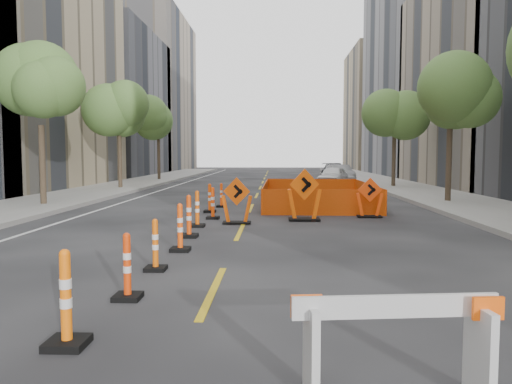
{
  "coord_description": "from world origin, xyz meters",
  "views": [
    {
      "loc": [
        0.98,
        -9.7,
        2.16
      ],
      "look_at": [
        0.44,
        4.05,
        1.1
      ],
      "focal_mm": 35.0,
      "sensor_mm": 36.0,
      "label": 1
    }
  ],
  "objects_px": {
    "channelizer_0": "(66,298)",
    "channelizer_7": "(210,198)",
    "channelizer_5": "(197,209)",
    "channelizer_6": "(213,203)",
    "parked_car_far": "(335,171)",
    "channelizer_8": "(221,195)",
    "channelizer_4": "(189,216)",
    "chevron_sign_left": "(237,201)",
    "channelizer_1": "(127,266)",
    "chevron_sign_right": "(370,198)",
    "parked_car_mid": "(340,173)",
    "channelizer_2": "(155,245)",
    "barricade_board": "(395,347)",
    "parked_car_near": "(333,176)",
    "channelizer_3": "(180,227)",
    "chevron_sign_center": "(304,195)"
  },
  "relations": [
    {
      "from": "channelizer_0",
      "to": "channelizer_3",
      "type": "xyz_separation_m",
      "value": [
        0.22,
        5.5,
        -0.02
      ]
    },
    {
      "from": "chevron_sign_left",
      "to": "barricade_board",
      "type": "xyz_separation_m",
      "value": [
        2.25,
        -10.92,
        -0.26
      ]
    },
    {
      "from": "channelizer_6",
      "to": "parked_car_near",
      "type": "xyz_separation_m",
      "value": [
        5.89,
        16.97,
        0.14
      ]
    },
    {
      "from": "channelizer_2",
      "to": "chevron_sign_right",
      "type": "bearing_deg",
      "value": 55.71
    },
    {
      "from": "chevron_sign_right",
      "to": "parked_car_far",
      "type": "bearing_deg",
      "value": 83.67
    },
    {
      "from": "channelizer_2",
      "to": "channelizer_6",
      "type": "distance_m",
      "value": 7.34
    },
    {
      "from": "channelizer_0",
      "to": "parked_car_far",
      "type": "bearing_deg",
      "value": 78.92
    },
    {
      "from": "chevron_sign_right",
      "to": "channelizer_7",
      "type": "bearing_deg",
      "value": 165.12
    },
    {
      "from": "parked_car_near",
      "to": "parked_car_far",
      "type": "relative_size",
      "value": 0.83
    },
    {
      "from": "channelizer_0",
      "to": "chevron_sign_right",
      "type": "bearing_deg",
      "value": 64.58
    },
    {
      "from": "channelizer_0",
      "to": "channelizer_7",
      "type": "height_order",
      "value": "channelizer_0"
    },
    {
      "from": "parked_car_mid",
      "to": "channelizer_8",
      "type": "bearing_deg",
      "value": -118.85
    },
    {
      "from": "channelizer_0",
      "to": "chevron_sign_left",
      "type": "relative_size",
      "value": 0.77
    },
    {
      "from": "channelizer_3",
      "to": "chevron_sign_center",
      "type": "xyz_separation_m",
      "value": [
        3.03,
        5.17,
        0.31
      ]
    },
    {
      "from": "channelizer_1",
      "to": "channelizer_4",
      "type": "xyz_separation_m",
      "value": [
        -0.04,
        5.5,
        0.05
      ]
    },
    {
      "from": "channelizer_3",
      "to": "parked_car_far",
      "type": "distance_m",
      "value": 32.88
    },
    {
      "from": "channelizer_2",
      "to": "barricade_board",
      "type": "bearing_deg",
      "value": -55.17
    },
    {
      "from": "channelizer_1",
      "to": "channelizer_2",
      "type": "xyz_separation_m",
      "value": [
        -0.03,
        1.83,
        -0.02
      ]
    },
    {
      "from": "channelizer_3",
      "to": "parked_car_near",
      "type": "bearing_deg",
      "value": 75.24
    },
    {
      "from": "channelizer_4",
      "to": "channelizer_8",
      "type": "distance_m",
      "value": 7.34
    },
    {
      "from": "chevron_sign_left",
      "to": "chevron_sign_center",
      "type": "relative_size",
      "value": 0.86
    },
    {
      "from": "channelizer_5",
      "to": "chevron_sign_center",
      "type": "xyz_separation_m",
      "value": [
        3.23,
        1.51,
        0.3
      ]
    },
    {
      "from": "channelizer_0",
      "to": "parked_car_far",
      "type": "distance_m",
      "value": 38.31
    },
    {
      "from": "channelizer_1",
      "to": "channelizer_2",
      "type": "distance_m",
      "value": 1.84
    },
    {
      "from": "channelizer_1",
      "to": "channelizer_4",
      "type": "distance_m",
      "value": 5.5
    },
    {
      "from": "channelizer_5",
      "to": "channelizer_8",
      "type": "distance_m",
      "value": 5.51
    },
    {
      "from": "channelizer_8",
      "to": "parked_car_near",
      "type": "relative_size",
      "value": 0.25
    },
    {
      "from": "chevron_sign_center",
      "to": "channelizer_1",
      "type": "bearing_deg",
      "value": -129.49
    },
    {
      "from": "parked_car_mid",
      "to": "channelizer_3",
      "type": "bearing_deg",
      "value": -111.78
    },
    {
      "from": "channelizer_3",
      "to": "channelizer_8",
      "type": "height_order",
      "value": "channelizer_3"
    },
    {
      "from": "channelizer_2",
      "to": "channelizer_7",
      "type": "height_order",
      "value": "channelizer_7"
    },
    {
      "from": "channelizer_4",
      "to": "chevron_sign_right",
      "type": "distance_m",
      "value": 6.88
    },
    {
      "from": "channelizer_2",
      "to": "channelizer_8",
      "type": "bearing_deg",
      "value": 89.9
    },
    {
      "from": "channelizer_1",
      "to": "parked_car_near",
      "type": "relative_size",
      "value": 0.25
    },
    {
      "from": "channelizer_0",
      "to": "channelizer_4",
      "type": "relative_size",
      "value": 1.0
    },
    {
      "from": "channelizer_0",
      "to": "channelizer_8",
      "type": "bearing_deg",
      "value": 89.5
    },
    {
      "from": "channelizer_4",
      "to": "chevron_sign_left",
      "type": "xyz_separation_m",
      "value": [
        1.04,
        2.55,
        0.17
      ]
    },
    {
      "from": "chevron_sign_right",
      "to": "parked_car_mid",
      "type": "height_order",
      "value": "chevron_sign_right"
    },
    {
      "from": "channelizer_5",
      "to": "parked_car_near",
      "type": "bearing_deg",
      "value": 71.98
    },
    {
      "from": "channelizer_3",
      "to": "parked_car_near",
      "type": "xyz_separation_m",
      "value": [
        5.92,
        22.47,
        0.14
      ]
    },
    {
      "from": "channelizer_5",
      "to": "channelizer_6",
      "type": "distance_m",
      "value": 1.85
    },
    {
      "from": "barricade_board",
      "to": "parked_car_near",
      "type": "distance_m",
      "value": 29.14
    },
    {
      "from": "channelizer_3",
      "to": "parked_car_mid",
      "type": "height_order",
      "value": "parked_car_mid"
    },
    {
      "from": "channelizer_2",
      "to": "barricade_board",
      "type": "relative_size",
      "value": 0.53
    },
    {
      "from": "channelizer_6",
      "to": "chevron_sign_right",
      "type": "xyz_separation_m",
      "value": [
        5.26,
        0.58,
        0.15
      ]
    },
    {
      "from": "channelizer_3",
      "to": "barricade_board",
      "type": "relative_size",
      "value": 0.58
    },
    {
      "from": "channelizer_6",
      "to": "parked_car_mid",
      "type": "height_order",
      "value": "parked_car_mid"
    },
    {
      "from": "chevron_sign_center",
      "to": "parked_car_far",
      "type": "bearing_deg",
      "value": 61.21
    },
    {
      "from": "channelizer_3",
      "to": "chevron_sign_center",
      "type": "distance_m",
      "value": 6.01
    },
    {
      "from": "channelizer_7",
      "to": "barricade_board",
      "type": "relative_size",
      "value": 0.58
    }
  ]
}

